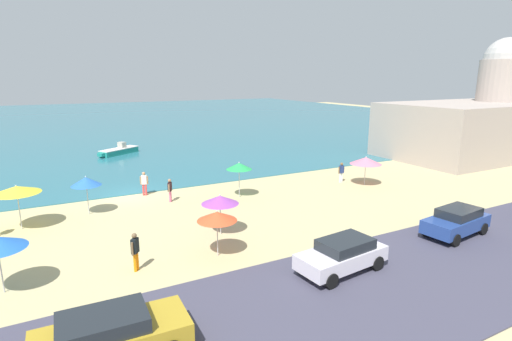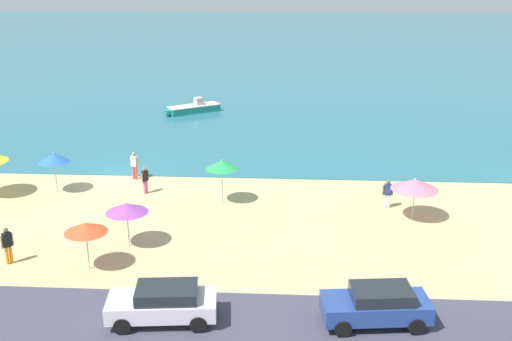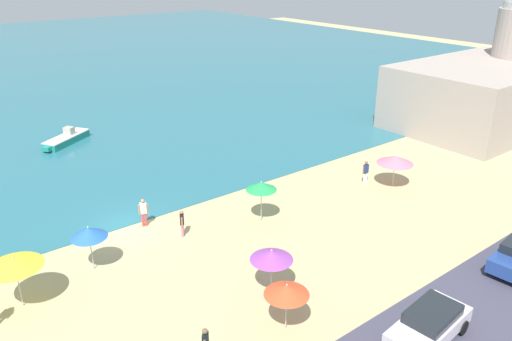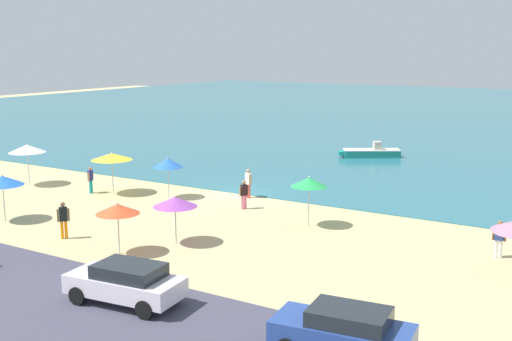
{
  "view_description": "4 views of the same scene",
  "coord_description": "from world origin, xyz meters",
  "px_view_note": "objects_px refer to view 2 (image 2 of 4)",
  "views": [
    {
      "loc": [
        -4.97,
        -28.44,
        8.26
      ],
      "look_at": [
        9.95,
        -0.5,
        0.81
      ],
      "focal_mm": 28.0,
      "sensor_mm": 36.0,
      "label": 1
    },
    {
      "loc": [
        10.48,
        -36.95,
        13.3
      ],
      "look_at": [
        8.52,
        -3.81,
        1.84
      ],
      "focal_mm": 45.0,
      "sensor_mm": 36.0,
      "label": 2
    },
    {
      "loc": [
        -9.46,
        -24.6,
        14.29
      ],
      "look_at": [
        8.84,
        -0.83,
        1.54
      ],
      "focal_mm": 35.0,
      "sensor_mm": 36.0,
      "label": 3
    },
    {
      "loc": [
        20.41,
        -31.64,
        8.74
      ],
      "look_at": [
        1.47,
        -0.58,
        1.7
      ],
      "focal_mm": 45.0,
      "sensor_mm": 36.0,
      "label": 4
    }
  ],
  "objects_px": {
    "beach_umbrella_8": "(54,158)",
    "beach_umbrella_2": "(222,165)",
    "bather_1": "(134,164)",
    "skiff_nearshore": "(194,108)",
    "bather_2": "(145,179)",
    "beach_umbrella_5": "(86,228)",
    "beach_umbrella_4": "(415,184)",
    "parked_car_1": "(377,305)",
    "bather_4": "(7,243)",
    "parked_car_4": "(163,303)",
    "beach_umbrella_0": "(127,208)",
    "bather_0": "(388,192)"
  },
  "relations": [
    {
      "from": "beach_umbrella_4",
      "to": "beach_umbrella_8",
      "type": "relative_size",
      "value": 1.0
    },
    {
      "from": "beach_umbrella_0",
      "to": "beach_umbrella_5",
      "type": "height_order",
      "value": "beach_umbrella_5"
    },
    {
      "from": "beach_umbrella_5",
      "to": "parked_car_4",
      "type": "relative_size",
      "value": 0.54
    },
    {
      "from": "bather_1",
      "to": "bather_4",
      "type": "relative_size",
      "value": 0.99
    },
    {
      "from": "beach_umbrella_2",
      "to": "bather_2",
      "type": "relative_size",
      "value": 1.59
    },
    {
      "from": "beach_umbrella_4",
      "to": "beach_umbrella_8",
      "type": "xyz_separation_m",
      "value": [
        -19.85,
        2.79,
        0.16
      ]
    },
    {
      "from": "beach_umbrella_0",
      "to": "bather_2",
      "type": "bearing_deg",
      "value": 96.18
    },
    {
      "from": "beach_umbrella_4",
      "to": "bather_0",
      "type": "distance_m",
      "value": 2.13
    },
    {
      "from": "beach_umbrella_4",
      "to": "skiff_nearshore",
      "type": "height_order",
      "value": "beach_umbrella_4"
    },
    {
      "from": "bather_2",
      "to": "bather_0",
      "type": "bearing_deg",
      "value": -5.97
    },
    {
      "from": "beach_umbrella_2",
      "to": "bather_0",
      "type": "height_order",
      "value": "beach_umbrella_2"
    },
    {
      "from": "bather_2",
      "to": "skiff_nearshore",
      "type": "height_order",
      "value": "bather_2"
    },
    {
      "from": "bather_2",
      "to": "skiff_nearshore",
      "type": "distance_m",
      "value": 19.15
    },
    {
      "from": "beach_umbrella_2",
      "to": "beach_umbrella_5",
      "type": "distance_m",
      "value": 9.48
    },
    {
      "from": "bather_4",
      "to": "beach_umbrella_5",
      "type": "bearing_deg",
      "value": -4.7
    },
    {
      "from": "beach_umbrella_4",
      "to": "bather_0",
      "type": "relative_size",
      "value": 1.51
    },
    {
      "from": "beach_umbrella_2",
      "to": "bather_1",
      "type": "bearing_deg",
      "value": 148.04
    },
    {
      "from": "beach_umbrella_8",
      "to": "skiff_nearshore",
      "type": "height_order",
      "value": "beach_umbrella_8"
    },
    {
      "from": "beach_umbrella_4",
      "to": "bather_2",
      "type": "distance_m",
      "value": 15.01
    },
    {
      "from": "beach_umbrella_8",
      "to": "bather_1",
      "type": "relative_size",
      "value": 1.41
    },
    {
      "from": "parked_car_4",
      "to": "bather_0",
      "type": "bearing_deg",
      "value": 50.29
    },
    {
      "from": "bather_2",
      "to": "skiff_nearshore",
      "type": "bearing_deg",
      "value": 90.35
    },
    {
      "from": "beach_umbrella_4",
      "to": "bather_4",
      "type": "bearing_deg",
      "value": -162.08
    },
    {
      "from": "beach_umbrella_4",
      "to": "beach_umbrella_8",
      "type": "distance_m",
      "value": 20.04
    },
    {
      "from": "bather_1",
      "to": "skiff_nearshore",
      "type": "xyz_separation_m",
      "value": [
        1.06,
        16.81,
        -0.54
      ]
    },
    {
      "from": "beach_umbrella_8",
      "to": "beach_umbrella_2",
      "type": "bearing_deg",
      "value": -6.7
    },
    {
      "from": "bather_2",
      "to": "bather_4",
      "type": "height_order",
      "value": "bather_4"
    },
    {
      "from": "skiff_nearshore",
      "to": "beach_umbrella_4",
      "type": "bearing_deg",
      "value": -56.13
    },
    {
      "from": "beach_umbrella_0",
      "to": "parked_car_4",
      "type": "distance_m",
      "value": 7.16
    },
    {
      "from": "bather_2",
      "to": "beach_umbrella_4",
      "type": "bearing_deg",
      "value": -11.22
    },
    {
      "from": "beach_umbrella_5",
      "to": "bather_2",
      "type": "xyz_separation_m",
      "value": [
        0.43,
        9.31,
        -1.09
      ]
    },
    {
      "from": "beach_umbrella_0",
      "to": "beach_umbrella_8",
      "type": "xyz_separation_m",
      "value": [
        -5.91,
        6.78,
        0.16
      ]
    },
    {
      "from": "beach_umbrella_4",
      "to": "beach_umbrella_5",
      "type": "relative_size",
      "value": 1.07
    },
    {
      "from": "bather_4",
      "to": "beach_umbrella_0",
      "type": "bearing_deg",
      "value": 23.28
    },
    {
      "from": "beach_umbrella_4",
      "to": "bather_4",
      "type": "xyz_separation_m",
      "value": [
        -18.83,
        -6.09,
        -0.96
      ]
    },
    {
      "from": "bather_1",
      "to": "bather_2",
      "type": "relative_size",
      "value": 1.08
    },
    {
      "from": "bather_4",
      "to": "parked_car_1",
      "type": "distance_m",
      "value": 16.28
    },
    {
      "from": "beach_umbrella_5",
      "to": "beach_umbrella_4",
      "type": "bearing_deg",
      "value": 22.93
    },
    {
      "from": "beach_umbrella_2",
      "to": "bather_2",
      "type": "bearing_deg",
      "value": 164.58
    },
    {
      "from": "bather_1",
      "to": "beach_umbrella_8",
      "type": "bearing_deg",
      "value": -148.37
    },
    {
      "from": "bather_2",
      "to": "parked_car_1",
      "type": "distance_m",
      "value": 17.46
    },
    {
      "from": "skiff_nearshore",
      "to": "bather_4",
      "type": "bearing_deg",
      "value": -98.14
    },
    {
      "from": "beach_umbrella_4",
      "to": "parked_car_4",
      "type": "distance_m",
      "value": 15.2
    },
    {
      "from": "beach_umbrella_8",
      "to": "bather_1",
      "type": "distance_m",
      "value": 4.81
    },
    {
      "from": "parked_car_1",
      "to": "skiff_nearshore",
      "type": "xyz_separation_m",
      "value": [
        -11.74,
        32.18,
        -0.42
      ]
    },
    {
      "from": "beach_umbrella_5",
      "to": "bather_0",
      "type": "bearing_deg",
      "value": 29.39
    },
    {
      "from": "beach_umbrella_8",
      "to": "parked_car_1",
      "type": "distance_m",
      "value": 21.21
    },
    {
      "from": "parked_car_4",
      "to": "skiff_nearshore",
      "type": "distance_m",
      "value": 32.7
    },
    {
      "from": "beach_umbrella_4",
      "to": "skiff_nearshore",
      "type": "relative_size",
      "value": 0.52
    },
    {
      "from": "skiff_nearshore",
      "to": "beach_umbrella_5",
      "type": "bearing_deg",
      "value": -90.63
    }
  ]
}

